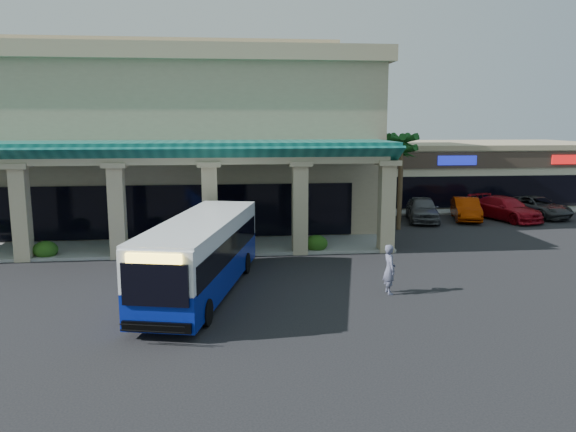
{
  "coord_description": "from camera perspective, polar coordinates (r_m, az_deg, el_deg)",
  "views": [
    {
      "loc": [
        -2.12,
        -22.59,
        6.72
      ],
      "look_at": [
        0.75,
        3.85,
        2.2
      ],
      "focal_mm": 35.0,
      "sensor_mm": 36.0,
      "label": 1
    }
  ],
  "objects": [
    {
      "name": "main_building",
      "position": [
        39.04,
        -15.0,
        7.79
      ],
      "size": [
        30.8,
        14.8,
        11.35
      ],
      "primitive_type": null,
      "color": "tan",
      "rests_on": "ground"
    },
    {
      "name": "arcade",
      "position": [
        30.22,
        -17.38,
        1.85
      ],
      "size": [
        30.0,
        6.2,
        5.7
      ],
      "primitive_type": null,
      "color": "#0E5751",
      "rests_on": "ground"
    },
    {
      "name": "ground",
      "position": [
        23.66,
        -0.81,
        -6.85
      ],
      "size": [
        110.0,
        110.0,
        0.0
      ],
      "primitive_type": "plane",
      "color": "black"
    },
    {
      "name": "palm_0",
      "position": [
        35.39,
        11.32,
        3.91
      ],
      "size": [
        2.4,
        2.4,
        6.6
      ],
      "primitive_type": null,
      "color": "#103F14",
      "rests_on": "ground"
    },
    {
      "name": "car_red",
      "position": [
        41.2,
        21.24,
        0.71
      ],
      "size": [
        3.83,
        5.88,
        1.58
      ],
      "primitive_type": "imported",
      "rotation": [
        0.0,
        0.0,
        0.32
      ],
      "color": "maroon",
      "rests_on": "ground"
    },
    {
      "name": "strip_mall",
      "position": [
        50.92,
        17.15,
        4.41
      ],
      "size": [
        22.5,
        12.5,
        4.9
      ],
      "primitive_type": null,
      "color": "beige",
      "rests_on": "ground"
    },
    {
      "name": "transit_bus",
      "position": [
        22.24,
        -8.77,
        -4.08
      ],
      "size": [
        4.87,
        10.92,
        2.97
      ],
      "primitive_type": null,
      "rotation": [
        0.0,
        0.0,
        -0.23
      ],
      "color": "#091C8E",
      "rests_on": "ground"
    },
    {
      "name": "car_gray",
      "position": [
        43.34,
        23.91,
        0.87
      ],
      "size": [
        3.82,
        5.71,
        1.46
      ],
      "primitive_type": "imported",
      "rotation": [
        0.0,
        0.0,
        0.29
      ],
      "color": "#2D2E30",
      "rests_on": "ground"
    },
    {
      "name": "broadleaf_tree",
      "position": [
        42.9,
        6.81,
        3.81
      ],
      "size": [
        2.6,
        2.6,
        4.81
      ],
      "primitive_type": null,
      "color": "#1F4810",
      "rests_on": "ground"
    },
    {
      "name": "pedestrian",
      "position": [
        22.41,
        10.27,
        -5.34
      ],
      "size": [
        0.51,
        0.74,
        1.97
      ],
      "primitive_type": "imported",
      "rotation": [
        0.0,
        0.0,
        1.62
      ],
      "color": "#545770",
      "rests_on": "ground"
    },
    {
      "name": "palm_1",
      "position": [
        38.58,
        11.39,
        3.77
      ],
      "size": [
        2.4,
        2.4,
        5.8
      ],
      "primitive_type": null,
      "color": "#103F14",
      "rests_on": "ground"
    },
    {
      "name": "car_silver",
      "position": [
        39.02,
        13.49,
        0.7
      ],
      "size": [
        3.02,
        5.19,
        1.66
      ],
      "primitive_type": "imported",
      "rotation": [
        0.0,
        0.0,
        -0.23
      ],
      "color": "#4B4C51",
      "rests_on": "ground"
    },
    {
      "name": "car_white",
      "position": [
        40.31,
        17.63,
        0.69
      ],
      "size": [
        2.81,
        4.89,
        1.52
      ],
      "primitive_type": "imported",
      "rotation": [
        0.0,
        0.0,
        -0.28
      ],
      "color": "#8A2500",
      "rests_on": "ground"
    }
  ]
}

